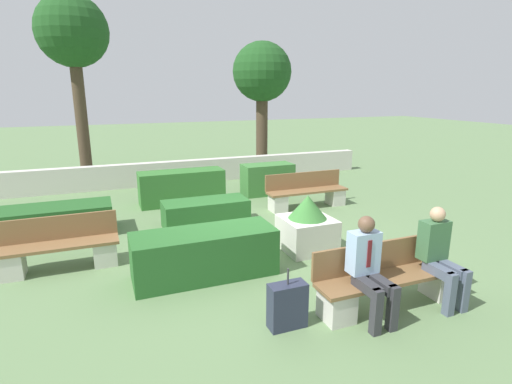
% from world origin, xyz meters
% --- Properties ---
extents(ground_plane, '(60.00, 60.00, 0.00)m').
position_xyz_m(ground_plane, '(0.00, 0.00, 0.00)').
color(ground_plane, '#607F51').
extents(perimeter_wall, '(12.11, 0.30, 0.70)m').
position_xyz_m(perimeter_wall, '(0.00, 5.70, 0.35)').
color(perimeter_wall, beige).
rests_on(perimeter_wall, ground_plane).
extents(bench_front, '(2.15, 0.49, 0.84)m').
position_xyz_m(bench_front, '(0.97, -2.61, 0.34)').
color(bench_front, brown).
rests_on(bench_front, ground_plane).
extents(bench_left_side, '(2.06, 0.49, 0.84)m').
position_xyz_m(bench_left_side, '(2.20, 1.91, 0.33)').
color(bench_left_side, brown).
rests_on(bench_left_side, ground_plane).
extents(bench_right_side, '(1.82, 0.48, 0.84)m').
position_xyz_m(bench_right_side, '(-3.21, 0.25, 0.32)').
color(bench_right_side, brown).
rests_on(bench_right_side, ground_plane).
extents(person_seated_man, '(0.38, 0.63, 1.32)m').
position_xyz_m(person_seated_man, '(0.50, -2.75, 0.73)').
color(person_seated_man, '#333338').
rests_on(person_seated_man, ground_plane).
extents(person_seated_woman, '(0.38, 0.63, 1.31)m').
position_xyz_m(person_seated_woman, '(1.64, -2.76, 0.72)').
color(person_seated_woman, '#515B70').
rests_on(person_seated_woman, ground_plane).
extents(hedge_block_near_left, '(2.12, 0.69, 0.85)m').
position_xyz_m(hedge_block_near_left, '(-0.59, 3.40, 0.42)').
color(hedge_block_near_left, '#33702D').
rests_on(hedge_block_near_left, ground_plane).
extents(hedge_block_near_right, '(1.40, 0.67, 0.84)m').
position_xyz_m(hedge_block_near_right, '(1.82, 3.49, 0.42)').
color(hedge_block_near_right, '#3D7A38').
rests_on(hedge_block_near_right, ground_plane).
extents(hedge_block_mid_left, '(1.77, 0.75, 0.57)m').
position_xyz_m(hedge_block_mid_left, '(-0.48, 1.44, 0.28)').
color(hedge_block_mid_left, '#286028').
rests_on(hedge_block_mid_left, ground_plane).
extents(hedge_block_mid_right, '(2.19, 0.81, 0.73)m').
position_xyz_m(hedge_block_mid_right, '(-1.10, -0.84, 0.36)').
color(hedge_block_mid_right, '#286028').
rests_on(hedge_block_mid_right, ground_plane).
extents(hedge_block_far_left, '(2.05, 0.88, 0.60)m').
position_xyz_m(hedge_block_far_left, '(-3.36, 1.98, 0.30)').
color(hedge_block_far_left, '#235623').
rests_on(hedge_block_far_left, ground_plane).
extents(planter_corner_left, '(0.88, 0.88, 1.01)m').
position_xyz_m(planter_corner_left, '(0.89, -0.48, 0.45)').
color(planter_corner_left, beige).
rests_on(planter_corner_left, ground_plane).
extents(suitcase, '(0.46, 0.22, 0.77)m').
position_xyz_m(suitcase, '(-0.52, -2.57, 0.29)').
color(suitcase, '#282D42').
rests_on(suitcase, ground_plane).
extents(tree_leftmost, '(2.10, 2.10, 5.56)m').
position_xyz_m(tree_leftmost, '(-2.88, 7.21, 4.38)').
color(tree_leftmost, '#473828').
rests_on(tree_leftmost, ground_plane).
extents(tree_center_left, '(2.07, 2.07, 4.48)m').
position_xyz_m(tree_center_left, '(3.12, 7.05, 3.34)').
color(tree_center_left, '#473828').
rests_on(tree_center_left, ground_plane).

